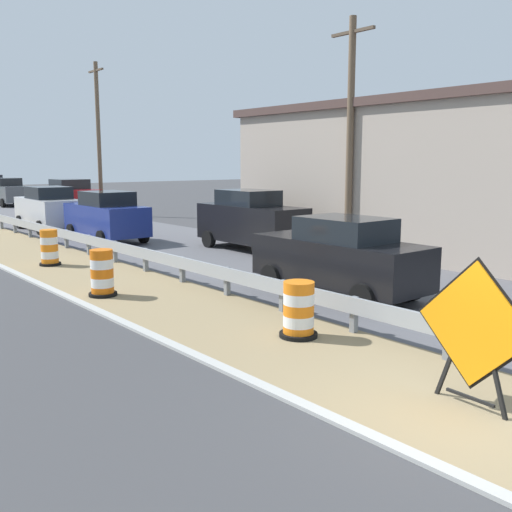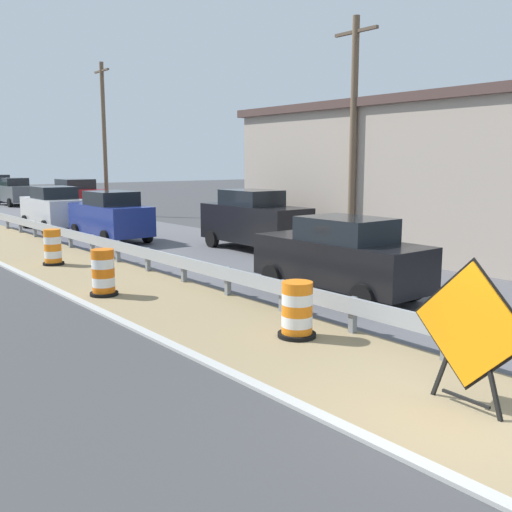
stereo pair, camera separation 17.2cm
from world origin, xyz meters
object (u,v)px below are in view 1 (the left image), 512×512
Objects in this scene: car_lead_far_lane at (340,256)px; car_trailing_far_lane at (106,216)px; traffic_barrel_mid at (49,249)px; traffic_barrel_close at (102,275)px; utility_pole_near at (350,135)px; traffic_barrel_nearest at (299,312)px; utility_pole_mid at (99,137)px; warning_sign_diamond at (474,329)px; car_distant_b at (48,208)px; car_distant_c at (8,192)px; car_trailing_near_lane at (251,220)px; car_mid_far_lane at (71,198)px.

car_lead_far_lane is 1.01× the size of car_trailing_far_lane.
traffic_barrel_close is at bearing -96.30° from traffic_barrel_mid.
traffic_barrel_mid is 0.14× the size of utility_pole_near.
utility_pole_mid is (7.82, 25.27, 4.16)m from traffic_barrel_nearest.
traffic_barrel_close is (-0.96, 9.16, -0.55)m from warning_sign_diamond.
car_trailing_far_lane is at bearing -173.55° from car_distant_b.
car_trailing_near_lane is at bearing -0.83° from car_distant_c.
car_distant_b is at bearing 1.81° from car_lead_far_lane.
warning_sign_diamond is at bearing 174.40° from car_distant_b.
utility_pole_mid is at bearing 65.15° from traffic_barrel_close.
car_distant_b is 1.08× the size of car_distant_c.
utility_pole_mid is (4.76, 10.74, 3.61)m from car_trailing_far_lane.
utility_pole_mid reaches higher than car_lead_far_lane.
traffic_barrel_mid is 0.26× the size of car_mid_far_lane.
warning_sign_diamond is 0.48× the size of car_mid_far_lane.
car_trailing_near_lane is (6.89, -1.56, 0.59)m from traffic_barrel_mid.
car_lead_far_lane is (-2.94, -7.03, -0.14)m from car_trailing_near_lane.
warning_sign_diamond is 14.17m from traffic_barrel_mid.
traffic_barrel_nearest is at bearing 120.50° from car_lead_far_lane.
car_distant_b is (3.02, 23.51, -0.03)m from warning_sign_diamond.
car_mid_far_lane is 11.48m from car_trailing_far_lane.
car_distant_c is at bearing 99.17° from utility_pole_mid.
traffic_barrel_close reaches higher than traffic_barrel_nearest.
traffic_barrel_nearest is at bearing -76.01° from traffic_barrel_close.
utility_pole_mid is (1.73, -0.33, 3.53)m from car_mid_far_lane.
traffic_barrel_nearest is 10.78m from car_trailing_near_lane.
traffic_barrel_close is 14.90m from car_distant_b.
warning_sign_diamond is at bearing -88.35° from traffic_barrel_mid.
utility_pole_near reaches higher than traffic_barrel_nearest.
car_trailing_near_lane is 6.41m from car_trailing_far_lane.
car_mid_far_lane is at bearing -0.35° from car_distant_c.
car_distant_b reaches higher than traffic_barrel_nearest.
car_distant_b is at bearing 69.92° from traffic_barrel_mid.
traffic_barrel_close is 5.79m from car_lead_far_lane.
utility_pole_mid reaches higher than car_distant_b.
car_mid_far_lane is at bearing -179.10° from car_trailing_near_lane.
traffic_barrel_close is 5.02m from traffic_barrel_mid.
car_trailing_near_lane is 1.00× the size of car_distant_b.
traffic_barrel_mid is at bearing 152.14° from utility_pole_near.
car_trailing_far_lane is at bearing -8.46° from car_distant_c.
traffic_barrel_close is at bearing -80.42° from warning_sign_diamond.
car_trailing_near_lane is 7.63m from car_lead_far_lane.
car_trailing_near_lane is 0.59× the size of utility_pole_near.
utility_pole_mid is (5.20, 5.46, 3.60)m from car_distant_b.
car_distant_c is at bearing 76.97° from traffic_barrel_close.
warning_sign_diamond is 0.26× the size of utility_pole_near.
car_trailing_near_lane reaches higher than car_distant_c.
car_distant_b is (-3.47, -5.79, -0.07)m from car_mid_far_lane.
traffic_barrel_mid is 0.25× the size of car_trailing_far_lane.
car_mid_far_lane is 3.95m from utility_pole_mid.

